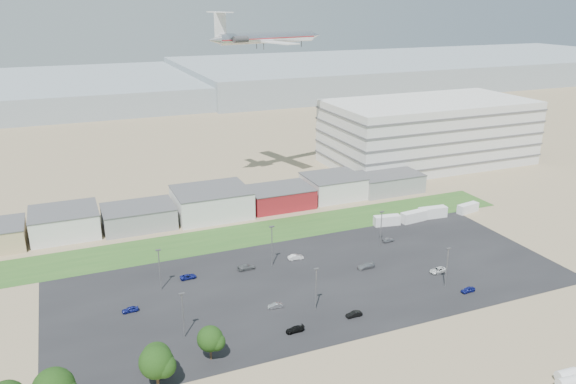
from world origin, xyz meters
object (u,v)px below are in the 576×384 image
airliner (268,37)px  parked_car_13 (354,314)px  parked_car_2 (468,290)px  parked_car_8 (388,240)px  parked_car_12 (366,266)px  parked_car_6 (246,267)px  parked_car_10 (153,366)px  parked_car_4 (275,306)px  storage_tank_nw (567,374)px  parked_car_3 (295,329)px  parked_car_9 (188,277)px  parked_car_11 (296,257)px  parked_car_0 (438,270)px  box_trailer_a (387,220)px  parked_car_5 (130,309)px

airliner → parked_car_13: 105.27m
parked_car_2 → parked_car_13: bearing=-94.3°
parked_car_8 → parked_car_12: 17.94m
airliner → parked_car_8: size_ratio=13.01×
parked_car_6 → parked_car_10: (-27.94, -30.57, -0.01)m
parked_car_6 → parked_car_12: parked_car_6 is taller
parked_car_4 → storage_tank_nw: bearing=48.1°
parked_car_2 → parked_car_3: parked_car_2 is taller
parked_car_6 → parked_car_4: bearing=178.4°
parked_car_6 → parked_car_12: size_ratio=1.01×
parked_car_9 → parked_car_11: (27.65, -0.21, 0.11)m
parked_car_0 → parked_car_8: parked_car_0 is taller
parked_car_3 → parked_car_12: size_ratio=0.85×
parked_car_9 → parked_car_12: size_ratio=0.87×
parked_car_4 → parked_car_9: (-14.21, 20.33, 0.00)m
box_trailer_a → storage_tank_nw: bearing=-87.7°
airliner → parked_car_10: (-57.49, -92.72, -50.04)m
parked_car_11 → parked_car_12: size_ratio=0.88×
airliner → box_trailer_a: bearing=-85.5°
airliner → parked_car_10: 120.03m
parked_car_6 → parked_car_11: bearing=-89.0°
parked_car_9 → parked_car_13: (28.09, -29.87, 0.03)m
parked_car_4 → parked_car_6: bearing=-174.2°
parked_car_3 → parked_car_8: (40.82, 30.43, 0.04)m
parked_car_2 → parked_car_11: bearing=-139.0°
parked_car_11 → parked_car_13: size_ratio=1.13×
parked_car_6 → parked_car_11: (13.39, 0.57, -0.00)m
box_trailer_a → parked_car_0: (-4.80, -30.72, -0.84)m
parked_car_12 → parked_car_13: (-13.50, -18.44, -0.07)m
airliner → storage_tank_nw: bearing=-100.8°
storage_tank_nw → parked_car_4: (-37.86, 41.79, -0.60)m
box_trailer_a → parked_car_3: (-46.89, -40.98, -0.90)m
storage_tank_nw → box_trailer_a: 73.38m
box_trailer_a → parked_car_8: bearing=-110.3°
storage_tank_nw → parked_car_5: storage_tank_nw is taller
parked_car_2 → parked_car_6: bearing=-127.8°
airliner → parked_car_9: (-43.81, -61.37, -50.14)m
parked_car_10 → parked_car_12: parked_car_12 is taller
parked_car_6 → parked_car_8: bearing=-90.2°
airliner → parked_car_3: bearing=-122.4°
storage_tank_nw → parked_car_12: 51.77m
box_trailer_a → parked_car_10: box_trailer_a is taller
storage_tank_nw → parked_car_2: 31.90m
parked_car_3 → parked_car_5: parked_car_5 is taller
storage_tank_nw → parked_car_13: 40.20m
storage_tank_nw → parked_car_0: bearing=83.9°
parked_car_5 → airliner: bearing=139.2°
parked_car_0 → parked_car_10: bearing=-87.2°
parked_car_8 → parked_car_13: size_ratio=0.99×
parked_car_6 → parked_car_11: size_ratio=1.14×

